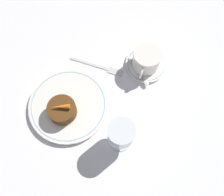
% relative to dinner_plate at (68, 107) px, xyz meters
% --- Properties ---
extents(ground_plane, '(3.00, 3.00, 0.00)m').
position_rel_dinner_plate_xyz_m(ground_plane, '(-0.00, 0.02, -0.01)').
color(ground_plane, white).
extents(dinner_plate, '(0.24, 0.24, 0.01)m').
position_rel_dinner_plate_xyz_m(dinner_plate, '(0.00, 0.00, 0.00)').
color(dinner_plate, white).
rests_on(dinner_plate, ground_plane).
extents(saucer, '(0.13, 0.13, 0.01)m').
position_rel_dinner_plate_xyz_m(saucer, '(-0.22, 0.18, -0.00)').
color(saucer, white).
rests_on(saucer, ground_plane).
extents(coffee_cup, '(0.11, 0.09, 0.06)m').
position_rel_dinner_plate_xyz_m(coffee_cup, '(-0.22, 0.18, 0.03)').
color(coffee_cup, white).
rests_on(coffee_cup, saucer).
extents(spoon, '(0.08, 0.09, 0.00)m').
position_rel_dinner_plate_xyz_m(spoon, '(-0.17, 0.17, 0.00)').
color(spoon, silver).
rests_on(spoon, saucer).
extents(wine_glass, '(0.07, 0.07, 0.11)m').
position_rel_dinner_plate_xyz_m(wine_glass, '(0.04, 0.18, 0.07)').
color(wine_glass, silver).
rests_on(wine_glass, ground_plane).
extents(fork, '(0.02, 0.18, 0.01)m').
position_rel_dinner_plate_xyz_m(fork, '(-0.16, 0.05, -0.01)').
color(fork, silver).
rests_on(fork, ground_plane).
extents(dessert_cake, '(0.08, 0.08, 0.04)m').
position_rel_dinner_plate_xyz_m(dessert_cake, '(0.02, -0.00, 0.02)').
color(dessert_cake, '#563314').
rests_on(dessert_cake, dinner_plate).
extents(carrot_garnish, '(0.03, 0.05, 0.01)m').
position_rel_dinner_plate_xyz_m(carrot_garnish, '(0.02, -0.00, 0.05)').
color(carrot_garnish, orange).
rests_on(carrot_garnish, dessert_cake).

